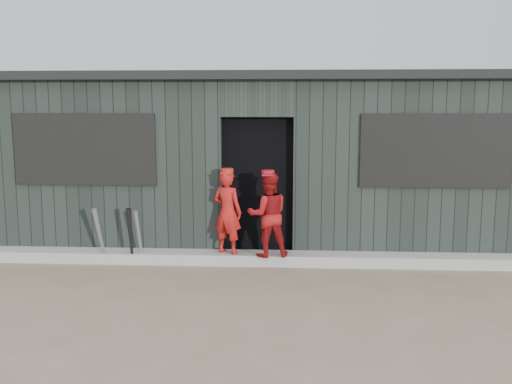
# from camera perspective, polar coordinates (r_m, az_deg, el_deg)

# --- Properties ---
(ground) EXTENTS (80.00, 80.00, 0.00)m
(ground) POSITION_cam_1_polar(r_m,az_deg,el_deg) (6.18, -1.00, -11.73)
(ground) COLOR #72644F
(ground) RESTS_ON ground
(curb) EXTENTS (8.00, 0.36, 0.15)m
(curb) POSITION_cam_1_polar(r_m,az_deg,el_deg) (7.89, 0.01, -6.64)
(curb) COLOR #A0A09B
(curb) RESTS_ON ground
(bat_left) EXTENTS (0.12, 0.34, 0.81)m
(bat_left) POSITION_cam_1_polar(r_m,az_deg,el_deg) (7.99, -15.32, -4.29)
(bat_left) COLOR gray
(bat_left) RESTS_ON ground
(bat_mid) EXTENTS (0.14, 0.22, 0.75)m
(bat_mid) POSITION_cam_1_polar(r_m,az_deg,el_deg) (7.99, -11.62, -4.41)
(bat_mid) COLOR gray
(bat_mid) RESTS_ON ground
(bat_right) EXTENTS (0.08, 0.22, 0.80)m
(bat_right) POSITION_cam_1_polar(r_m,az_deg,el_deg) (7.91, -12.42, -4.37)
(bat_right) COLOR black
(bat_right) RESTS_ON ground
(player_red_left) EXTENTS (0.49, 0.42, 1.14)m
(player_red_left) POSITION_cam_1_polar(r_m,az_deg,el_deg) (7.75, -2.87, -2.02)
(player_red_left) COLOR red
(player_red_left) RESTS_ON curb
(player_red_right) EXTENTS (0.63, 0.53, 1.14)m
(player_red_right) POSITION_cam_1_polar(r_m,az_deg,el_deg) (7.59, 1.20, -2.27)
(player_red_right) COLOR maroon
(player_red_right) RESTS_ON curb
(player_grey_back) EXTENTS (0.61, 0.44, 1.16)m
(player_grey_back) POSITION_cam_1_polar(r_m,az_deg,el_deg) (8.40, 3.16, -2.17)
(player_grey_back) COLOR #ACACAC
(player_grey_back) RESTS_ON ground
(dugout) EXTENTS (8.30, 3.30, 2.62)m
(dugout) POSITION_cam_1_polar(r_m,az_deg,el_deg) (9.33, 0.61, 3.30)
(dugout) COLOR black
(dugout) RESTS_ON ground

